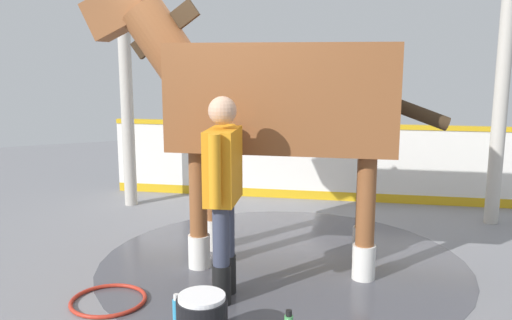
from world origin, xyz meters
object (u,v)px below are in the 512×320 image
handler (223,186)px  hose_coil (108,300)px  wash_bucket (202,320)px  horse (272,101)px  bottle_shampoo (177,311)px

handler → hose_coil: 1.29m
wash_bucket → hose_coil: 1.03m
handler → horse: bearing=71.8°
horse → handler: (0.57, -0.67, -0.60)m
bottle_shampoo → hose_coil: (-0.56, -0.40, -0.09)m
handler → bottle_shampoo: handler is taller
horse → wash_bucket: horse is taller
bottle_shampoo → hose_coil: size_ratio=0.39×
horse → bottle_shampoo: bearing=70.1°
horse → hose_coil: size_ratio=4.74×
horse → handler: 1.06m
horse → hose_coil: bearing=43.9°
horse → handler: horse is taller
wash_bucket → hose_coil: (-0.89, -0.49, -0.15)m
wash_bucket → bottle_shampoo: (-0.33, -0.09, -0.07)m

